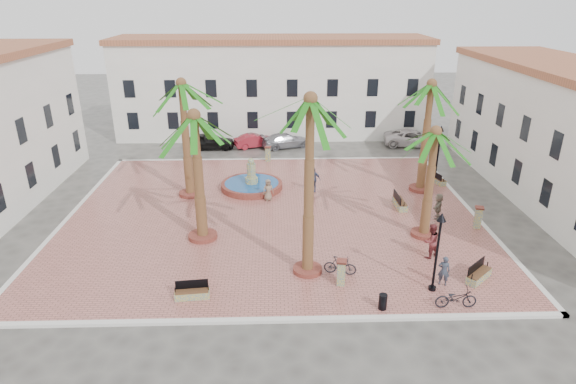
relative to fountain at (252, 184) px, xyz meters
name	(u,v)px	position (x,y,z in m)	size (l,w,h in m)	color
ground	(273,215)	(1.52, -4.30, -0.46)	(120.00, 120.00, 0.00)	#56544F
plaza	(273,214)	(1.52, -4.30, -0.39)	(26.00, 22.00, 0.15)	#B0655B
kerb_n	(273,160)	(1.52, 6.70, -0.38)	(26.30, 0.30, 0.16)	silver
kerb_s	(273,320)	(1.52, -15.30, -0.38)	(26.30, 0.30, 0.16)	silver
kerb_e	(470,211)	(14.52, -4.30, -0.38)	(0.30, 22.30, 0.16)	silver
kerb_w	(70,216)	(-11.48, -4.30, -0.38)	(0.30, 22.30, 0.16)	silver
building_north	(272,86)	(1.52, 15.69, 4.30)	(30.40, 7.40, 9.50)	white
building_east	(573,137)	(21.52, -2.30, 4.05)	(7.40, 26.40, 9.00)	white
fountain	(252,184)	(0.00, 0.00, 0.00)	(4.45, 4.45, 2.30)	brown
palm_nw	(182,96)	(-4.29, -1.12, 6.65)	(5.14, 5.14, 8.19)	brown
palm_sw	(195,132)	(-2.53, -7.63, 6.06)	(5.42, 5.42, 7.62)	brown
palm_s	(310,118)	(3.31, -11.45, 7.67)	(4.83, 4.83, 9.20)	brown
palm_e	(434,145)	(10.40, -7.68, 5.20)	(4.83, 4.83, 6.62)	brown
palm_ne	(430,97)	(12.20, -0.66, 6.44)	(5.16, 5.16, 7.97)	brown
bench_s	(192,293)	(-2.22, -13.61, -0.07)	(1.65, 0.66, 0.85)	gray
bench_se	(479,275)	(11.75, -12.47, -0.05)	(1.65, 1.57, 0.92)	gray
bench_e	(400,203)	(9.98, -3.61, -0.04)	(0.62, 1.85, 0.97)	gray
bench_ne	(438,180)	(13.91, 0.70, -0.07)	(0.86, 1.68, 0.85)	gray
lamppost_s	(439,239)	(9.19, -13.27, 2.44)	(0.44, 0.44, 4.07)	black
lamppost_e	(439,144)	(13.92, 1.34, 2.56)	(0.46, 0.46, 4.23)	black
bollard_se	(341,272)	(4.86, -12.69, 0.38)	(0.56, 0.56, 1.34)	gray
bollard_n	(268,154)	(1.14, 6.10, 0.36)	(0.55, 0.55, 1.29)	gray
bollard_e	(478,217)	(13.92, -6.79, 0.40)	(0.59, 0.59, 1.37)	gray
litter_bin	(383,302)	(6.48, -14.70, 0.06)	(0.38, 0.38, 0.74)	black
cyclist_a	(444,271)	(9.82, -12.85, 0.46)	(0.57, 0.37, 1.55)	#323A49
bicycle_a	(456,298)	(9.79, -14.70, 0.18)	(0.66, 1.88, 0.99)	black
cyclist_b	(431,241)	(9.97, -10.20, 0.67)	(0.95, 0.74, 1.96)	maroon
bicycle_b	(340,265)	(4.93, -11.76, 0.18)	(0.47, 1.65, 0.99)	black
pedestrian_fountain_a	(268,190)	(1.23, -2.23, 0.45)	(0.74, 0.48, 1.52)	#836D58
pedestrian_fountain_b	(313,179)	(4.42, -0.70, 0.60)	(1.07, 0.45, 1.83)	#374260
pedestrian_north	(197,151)	(-4.82, 6.10, 0.64)	(1.23, 0.71, 1.90)	#45464A
pedestrian_east	(438,206)	(11.94, -5.36, 0.52)	(1.54, 0.49, 1.66)	#746858
car_black	(210,141)	(-4.20, 10.20, 0.29)	(1.77, 4.40, 1.50)	black
car_red	(255,141)	(-0.14, 10.65, 0.16)	(1.33, 3.81, 1.26)	maroon
car_silver	(286,140)	(2.75, 10.52, 0.19)	(1.84, 4.52, 1.31)	#9B9AA2
car_white	(413,138)	(14.70, 10.68, 0.28)	(2.48, 5.37, 1.49)	silver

